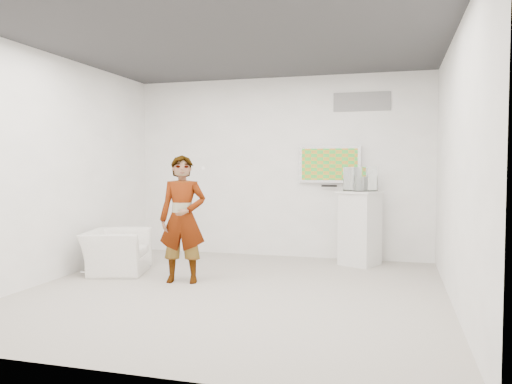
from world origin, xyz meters
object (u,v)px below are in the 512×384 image
pedestal (360,228)px  armchair (117,252)px  floor_uplight (357,252)px  tv (330,164)px  person (183,219)px

pedestal → armchair: bearing=-155.5°
floor_uplight → pedestal: bearing=-78.1°
tv → armchair: size_ratio=1.07×
armchair → floor_uplight: 3.71m
tv → person: 2.80m
tv → floor_uplight: tv is taller
floor_uplight → person: bearing=-135.5°
person → floor_uplight: (2.10, 2.06, -0.69)m
person → pedestal: size_ratio=1.46×
person → pedestal: 2.82m
pedestal → floor_uplight: bearing=101.9°
tv → armchair: 3.59m
floor_uplight → armchair: bearing=-151.2°
tv → floor_uplight: 1.48m
pedestal → floor_uplight: (-0.06, 0.27, -0.43)m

